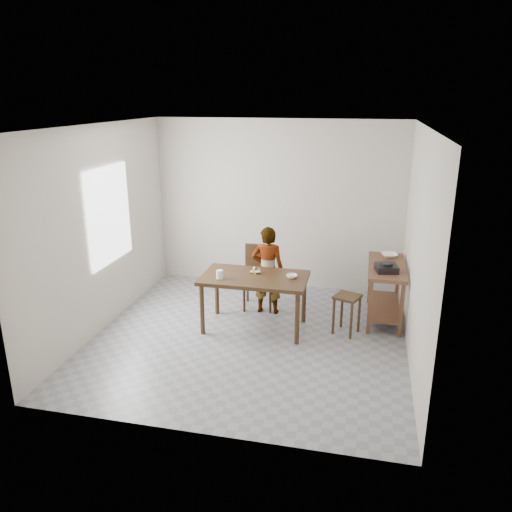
% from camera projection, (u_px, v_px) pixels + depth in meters
% --- Properties ---
extents(floor, '(4.00, 4.00, 0.04)m').
position_uv_depth(floor, '(249.00, 339.00, 6.56)').
color(floor, gray).
rests_on(floor, ground).
extents(ceiling, '(4.00, 4.00, 0.04)m').
position_uv_depth(ceiling, '(248.00, 124.00, 5.72)').
color(ceiling, white).
rests_on(ceiling, wall_back).
extents(wall_back, '(4.00, 0.04, 2.70)m').
position_uv_depth(wall_back, '(278.00, 205.00, 8.01)').
color(wall_back, beige).
rests_on(wall_back, ground).
extents(wall_front, '(4.00, 0.04, 2.70)m').
position_uv_depth(wall_front, '(194.00, 302.00, 4.26)').
color(wall_front, beige).
rests_on(wall_front, ground).
extents(wall_left, '(0.04, 4.00, 2.70)m').
position_uv_depth(wall_left, '(100.00, 229.00, 6.56)').
color(wall_left, beige).
rests_on(wall_left, ground).
extents(wall_right, '(0.04, 4.00, 2.70)m').
position_uv_depth(wall_right, '(420.00, 249.00, 5.72)').
color(wall_right, beige).
rests_on(wall_right, ground).
extents(window_pane, '(0.02, 1.10, 1.30)m').
position_uv_depth(window_pane, '(110.00, 215.00, 6.69)').
color(window_pane, white).
rests_on(window_pane, wall_left).
extents(dining_table, '(1.40, 0.80, 0.75)m').
position_uv_depth(dining_table, '(254.00, 302.00, 6.72)').
color(dining_table, '#392513').
rests_on(dining_table, floor).
extents(prep_counter, '(0.50, 1.20, 0.80)m').
position_uv_depth(prep_counter, '(385.00, 292.00, 7.00)').
color(prep_counter, brown).
rests_on(prep_counter, floor).
extents(child, '(0.48, 0.33, 1.29)m').
position_uv_depth(child, '(268.00, 270.00, 7.14)').
color(child, white).
rests_on(child, floor).
extents(dining_chair, '(0.49, 0.49, 0.93)m').
position_uv_depth(dining_chair, '(259.00, 278.00, 7.36)').
color(dining_chair, '#392513').
rests_on(dining_chair, floor).
extents(stool, '(0.40, 0.40, 0.54)m').
position_uv_depth(stool, '(346.00, 314.00, 6.60)').
color(stool, '#392513').
rests_on(stool, floor).
extents(glass_tumbler, '(0.11, 0.11, 0.11)m').
position_uv_depth(glass_tumbler, '(220.00, 274.00, 6.51)').
color(glass_tumbler, white).
rests_on(glass_tumbler, dining_table).
extents(small_bowl, '(0.19, 0.19, 0.05)m').
position_uv_depth(small_bowl, '(292.00, 276.00, 6.54)').
color(small_bowl, white).
rests_on(small_bowl, dining_table).
extents(banana, '(0.16, 0.11, 0.06)m').
position_uv_depth(banana, '(255.00, 271.00, 6.70)').
color(banana, '#E7D45A').
rests_on(banana, dining_table).
extents(serving_bowl, '(0.28, 0.28, 0.06)m').
position_uv_depth(serving_bowl, '(389.00, 255.00, 7.21)').
color(serving_bowl, white).
rests_on(serving_bowl, prep_counter).
extents(gas_burner, '(0.33, 0.33, 0.09)m').
position_uv_depth(gas_burner, '(386.00, 268.00, 6.62)').
color(gas_burner, black).
rests_on(gas_burner, prep_counter).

